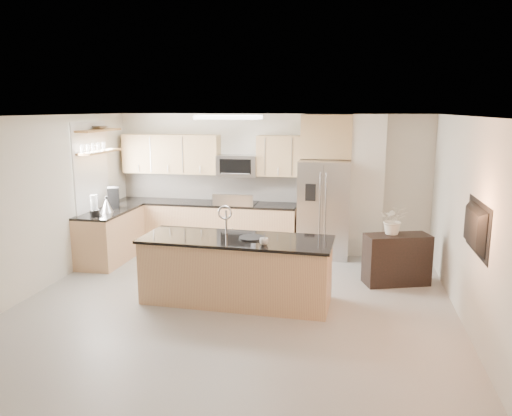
% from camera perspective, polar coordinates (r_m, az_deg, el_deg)
% --- Properties ---
extents(floor, '(6.50, 6.50, 0.00)m').
position_cam_1_polar(floor, '(6.90, -2.92, -11.70)').
color(floor, '#999691').
rests_on(floor, ground).
extents(ceiling, '(6.00, 6.50, 0.02)m').
position_cam_1_polar(ceiling, '(6.36, -3.16, 10.43)').
color(ceiling, white).
rests_on(ceiling, wall_back).
extents(wall_back, '(6.00, 0.02, 2.60)m').
position_cam_1_polar(wall_back, '(9.64, 1.65, 2.98)').
color(wall_back, beige).
rests_on(wall_back, floor).
extents(wall_front, '(6.00, 0.02, 2.60)m').
position_cam_1_polar(wall_front, '(3.58, -16.03, -12.08)').
color(wall_front, beige).
rests_on(wall_front, floor).
extents(wall_left, '(0.02, 6.50, 2.60)m').
position_cam_1_polar(wall_left, '(7.79, -24.98, -0.09)').
color(wall_left, beige).
rests_on(wall_left, floor).
extents(wall_right, '(0.02, 6.50, 2.60)m').
position_cam_1_polar(wall_right, '(6.48, 23.66, -2.10)').
color(wall_right, beige).
rests_on(wall_right, floor).
extents(back_counter, '(3.55, 0.66, 1.44)m').
position_cam_1_polar(back_counter, '(9.76, -5.80, -1.91)').
color(back_counter, tan).
rests_on(back_counter, floor).
extents(left_counter, '(0.66, 1.50, 0.92)m').
position_cam_1_polar(left_counter, '(9.33, -16.30, -3.02)').
color(left_counter, tan).
rests_on(left_counter, floor).
extents(range, '(0.76, 0.64, 1.14)m').
position_cam_1_polar(range, '(9.60, -2.24, -2.10)').
color(range, black).
rests_on(range, floor).
extents(upper_cabinets, '(3.50, 0.33, 0.75)m').
position_cam_1_polar(upper_cabinets, '(9.72, -6.13, 6.10)').
color(upper_cabinets, tan).
rests_on(upper_cabinets, wall_back).
extents(microwave, '(0.76, 0.40, 0.40)m').
position_cam_1_polar(microwave, '(9.51, -2.12, 4.87)').
color(microwave, '#ABAAAD').
rests_on(microwave, upper_cabinets).
extents(refrigerator, '(0.92, 0.78, 1.78)m').
position_cam_1_polar(refrigerator, '(9.23, 7.76, -0.08)').
color(refrigerator, '#ABAAAD').
rests_on(refrigerator, floor).
extents(partition_column, '(0.60, 0.30, 2.60)m').
position_cam_1_polar(partition_column, '(9.37, 12.56, 2.47)').
color(partition_column, silver).
rests_on(partition_column, floor).
extents(window, '(0.04, 1.15, 1.65)m').
position_cam_1_polar(window, '(9.26, -18.37, 4.25)').
color(window, white).
rests_on(window, wall_left).
extents(shelf_lower, '(0.30, 1.20, 0.04)m').
position_cam_1_polar(shelf_lower, '(9.26, -17.50, 6.17)').
color(shelf_lower, olive).
rests_on(shelf_lower, wall_left).
extents(shelf_upper, '(0.30, 1.20, 0.04)m').
position_cam_1_polar(shelf_upper, '(9.24, -17.64, 8.45)').
color(shelf_upper, olive).
rests_on(shelf_upper, wall_left).
extents(ceiling_fixture, '(1.00, 0.50, 0.06)m').
position_cam_1_polar(ceiling_fixture, '(8.00, -3.14, 10.32)').
color(ceiling_fixture, white).
rests_on(ceiling_fixture, ceiling).
extents(island, '(2.70, 1.06, 1.35)m').
position_cam_1_polar(island, '(7.10, -2.24, -7.03)').
color(island, tan).
rests_on(island, floor).
extents(credenza, '(1.07, 0.71, 0.79)m').
position_cam_1_polar(credenza, '(8.09, 15.78, -5.67)').
color(credenza, black).
rests_on(credenza, floor).
extents(cup, '(0.12, 0.12, 0.09)m').
position_cam_1_polar(cup, '(6.61, 0.90, -3.82)').
color(cup, silver).
rests_on(cup, island).
extents(platter, '(0.40, 0.40, 0.02)m').
position_cam_1_polar(platter, '(6.93, -0.47, -3.42)').
color(platter, black).
rests_on(platter, island).
extents(blender, '(0.16, 0.16, 0.36)m').
position_cam_1_polar(blender, '(8.77, -18.00, 0.11)').
color(blender, black).
rests_on(blender, left_counter).
extents(kettle, '(0.22, 0.22, 0.28)m').
position_cam_1_polar(kettle, '(9.04, -16.70, 0.30)').
color(kettle, '#ABAAAD').
rests_on(kettle, left_counter).
extents(coffee_maker, '(0.28, 0.30, 0.38)m').
position_cam_1_polar(coffee_maker, '(9.41, -15.99, 1.10)').
color(coffee_maker, black).
rests_on(coffee_maker, left_counter).
extents(bowl, '(0.39, 0.39, 0.08)m').
position_cam_1_polar(bowl, '(9.29, -17.47, 8.83)').
color(bowl, '#ABAAAD').
rests_on(bowl, shelf_upper).
extents(flower_vase, '(0.62, 0.54, 0.68)m').
position_cam_1_polar(flower_vase, '(7.92, 15.50, -0.51)').
color(flower_vase, silver).
rests_on(flower_vase, credenza).
extents(television, '(0.14, 1.08, 0.62)m').
position_cam_1_polar(television, '(6.26, 23.28, -2.05)').
color(television, black).
rests_on(television, wall_right).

